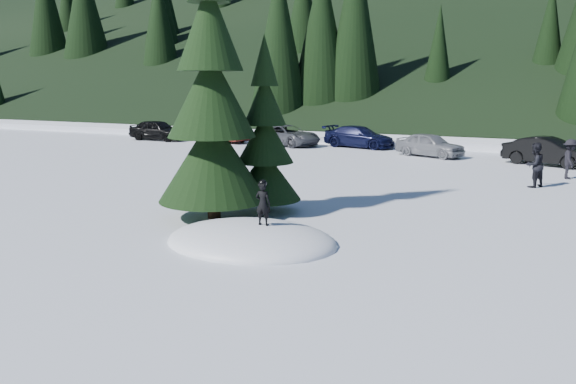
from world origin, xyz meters
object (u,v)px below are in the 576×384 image
at_px(child_skier, 263,204).
at_px(car_3, 359,137).
at_px(adult_2, 570,159).
at_px(spruce_short, 265,144).
at_px(car_2, 287,135).
at_px(spruce_tall, 211,105).
at_px(adult_0, 534,165).
at_px(car_4, 430,145).
at_px(car_5, 548,151).
at_px(car_1, 222,131).
at_px(car_0, 158,130).

xyz_separation_m(child_skier, car_3, (-4.03, 21.00, -0.37)).
relative_size(child_skier, adult_2, 0.65).
height_order(spruce_short, car_2, spruce_short).
relative_size(spruce_tall, adult_0, 5.01).
relative_size(car_2, car_3, 1.02).
xyz_separation_m(car_4, car_5, (5.80, -0.91, 0.04)).
distance_m(spruce_tall, car_3, 19.49).
xyz_separation_m(spruce_tall, car_5, (9.02, 15.82, -2.64)).
bearing_deg(spruce_tall, car_5, 60.30).
height_order(car_1, car_4, car_1).
height_order(adult_0, car_4, adult_0).
height_order(car_0, car_4, car_0).
height_order(car_2, car_3, car_3).
relative_size(spruce_tall, car_5, 2.09).
distance_m(spruce_tall, car_5, 18.40).
height_order(child_skier, car_2, child_skier).
height_order(spruce_tall, car_5, spruce_tall).
relative_size(spruce_tall, car_4, 2.29).
bearing_deg(adult_0, car_3, -95.54).
distance_m(adult_0, car_5, 6.53).
relative_size(spruce_tall, car_2, 1.87).
bearing_deg(adult_2, car_5, 6.29).
relative_size(spruce_short, car_5, 1.30).
xyz_separation_m(spruce_short, adult_2, (8.81, 10.56, -1.27)).
height_order(spruce_short, car_4, spruce_short).
relative_size(car_3, car_4, 1.20).
bearing_deg(car_2, car_5, -79.75).
relative_size(car_0, car_2, 0.90).
bearing_deg(spruce_tall, spruce_short, 54.46).
relative_size(child_skier, car_5, 0.26).
height_order(spruce_short, car_5, spruce_short).
distance_m(adult_2, car_1, 21.68).
bearing_deg(car_5, car_1, 103.88).
height_order(spruce_tall, car_3, spruce_tall).
bearing_deg(adult_2, spruce_short, 134.87).
xyz_separation_m(child_skier, adult_2, (7.30, 13.72, -0.19)).
xyz_separation_m(adult_0, car_0, (-23.94, 8.36, -0.16)).
height_order(child_skier, adult_2, adult_2).
distance_m(spruce_short, car_0, 23.17).
bearing_deg(car_1, car_0, 118.81).
distance_m(car_4, car_5, 5.88).
relative_size(spruce_short, child_skier, 4.99).
xyz_separation_m(spruce_short, child_skier, (1.52, -3.15, -1.08)).
height_order(spruce_tall, car_1, spruce_tall).
distance_m(car_2, car_5, 15.25).
relative_size(spruce_short, car_2, 1.17).
distance_m(car_2, car_3, 4.57).
bearing_deg(spruce_short, car_2, 112.36).
relative_size(car_0, car_4, 1.10).
relative_size(spruce_tall, child_skier, 7.99).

